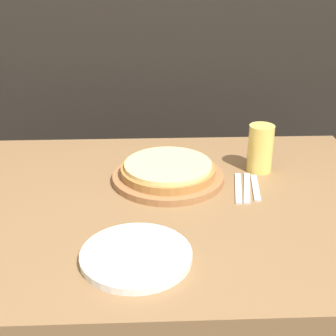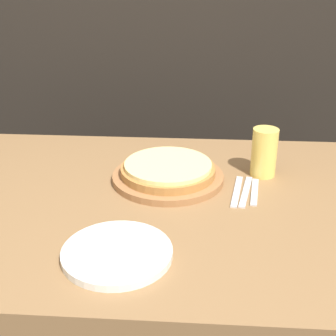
# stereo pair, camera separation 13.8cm
# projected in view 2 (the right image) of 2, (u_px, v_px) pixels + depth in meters

# --- Properties ---
(dining_table) EXTENTS (1.38, 0.94, 0.74)m
(dining_table) POSITION_uv_depth(u_px,v_px,m) (145.00, 303.00, 1.45)
(dining_table) COLOR olive
(dining_table) RESTS_ON ground_plane
(pizza_on_board) EXTENTS (0.33, 0.33, 0.06)m
(pizza_on_board) POSITION_uv_depth(u_px,v_px,m) (168.00, 173.00, 1.39)
(pizza_on_board) COLOR #99663D
(pizza_on_board) RESTS_ON dining_table
(beer_glass) EXTENTS (0.08, 0.08, 0.15)m
(beer_glass) POSITION_uv_depth(u_px,v_px,m) (264.00, 150.00, 1.40)
(beer_glass) COLOR #E5C65B
(beer_glass) RESTS_ON dining_table
(dinner_plate) EXTENTS (0.25, 0.25, 0.02)m
(dinner_plate) POSITION_uv_depth(u_px,v_px,m) (117.00, 253.00, 1.05)
(dinner_plate) COLOR silver
(dinner_plate) RESTS_ON dining_table
(fork) EXTENTS (0.05, 0.19, 0.00)m
(fork) POSITION_uv_depth(u_px,v_px,m) (237.00, 191.00, 1.33)
(fork) COLOR silver
(fork) RESTS_ON dining_table
(dinner_knife) EXTENTS (0.05, 0.19, 0.00)m
(dinner_knife) POSITION_uv_depth(u_px,v_px,m) (246.00, 192.00, 1.33)
(dinner_knife) COLOR silver
(dinner_knife) RESTS_ON dining_table
(spoon) EXTENTS (0.04, 0.16, 0.00)m
(spoon) POSITION_uv_depth(u_px,v_px,m) (255.00, 192.00, 1.33)
(spoon) COLOR silver
(spoon) RESTS_ON dining_table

